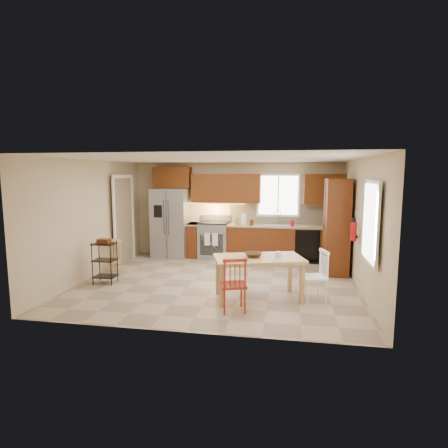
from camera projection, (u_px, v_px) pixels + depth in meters
name	position (u px, v px, depth m)	size (l,w,h in m)	color
floor	(219.00, 282.00, 7.69)	(5.50, 5.50, 0.00)	tan
ceiling	(218.00, 159.00, 7.35)	(5.50, 5.00, 0.02)	silver
wall_back	(236.00, 210.00, 9.96)	(5.50, 0.02, 2.50)	#CCB793
wall_front	(184.00, 245.00, 5.08)	(5.50, 0.02, 2.50)	#CCB793
wall_left	(92.00, 219.00, 8.00)	(0.02, 5.00, 2.50)	#CCB793
wall_right	(362.00, 225.00, 7.04)	(0.02, 5.00, 2.50)	#CCB793
refrigerator	(171.00, 223.00, 9.93)	(0.92, 0.75, 1.82)	gray
range_stove	(214.00, 240.00, 9.85)	(0.76, 0.63, 0.92)	gray
base_cabinet_narrow	(194.00, 240.00, 9.97)	(0.30, 0.60, 0.90)	#5C2711
base_cabinet_run	(284.00, 243.00, 9.55)	(2.92, 0.60, 0.90)	#5C2711
dishwasher	(307.00, 246.00, 9.17)	(0.60, 0.02, 0.78)	black
backsplash	(285.00, 214.00, 9.73)	(2.92, 0.03, 0.55)	beige
upper_over_fridge	(173.00, 178.00, 9.97)	(1.00, 0.35, 0.55)	#643110
upper_left_block	(226.00, 188.00, 9.75)	(1.80, 0.35, 0.75)	#643110
upper_right_block	(325.00, 189.00, 9.32)	(1.00, 0.35, 0.75)	#643110
window_back	(278.00, 195.00, 9.69)	(1.12, 0.04, 1.12)	white
sink	(277.00, 227.00, 9.53)	(0.62, 0.46, 0.16)	gray
undercab_glow	(215.00, 203.00, 9.83)	(1.60, 0.30, 0.01)	#FFBF66
soap_bottle	(293.00, 222.00, 9.34)	(0.09, 0.09, 0.19)	#AD0C11
paper_towel	(244.00, 219.00, 9.60)	(0.12, 0.12, 0.28)	white
canister_steel	(236.00, 221.00, 9.64)	(0.11, 0.11, 0.18)	gray
canister_wood	(252.00, 222.00, 9.55)	(0.10, 0.10, 0.14)	#4F3015
pantry	(336.00, 226.00, 8.29)	(0.50, 0.95, 2.10)	#5C2711
fire_extinguisher	(353.00, 231.00, 7.23)	(0.12, 0.12, 0.36)	#AD0C11
window_right	(371.00, 222.00, 5.90)	(0.04, 1.02, 1.32)	white
doorway	(123.00, 221.00, 9.28)	(0.04, 0.95, 2.10)	#8C7A59
dining_table	(258.00, 279.00, 6.60)	(1.52, 0.86, 0.74)	tan
chair_red	(233.00, 284.00, 6.02)	(0.42, 0.42, 0.90)	#9E2C18
chair_white	(313.00, 276.00, 6.48)	(0.42, 0.42, 0.90)	white
table_bowl	(253.00, 257.00, 6.57)	(0.31, 0.31, 0.08)	#4F3015
table_jar	(278.00, 255.00, 6.58)	(0.11, 0.11, 0.13)	white
bar_stool	(114.00, 256.00, 8.49)	(0.35, 0.35, 0.72)	tan
utility_cart	(105.00, 262.00, 7.55)	(0.43, 0.34, 0.86)	black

